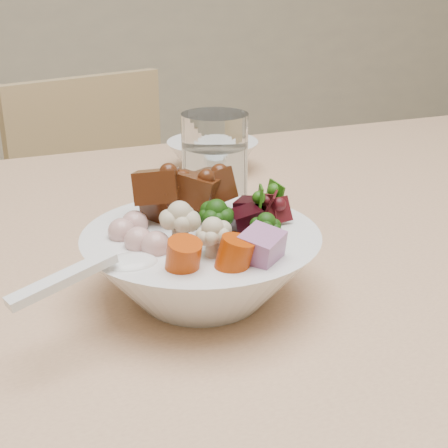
# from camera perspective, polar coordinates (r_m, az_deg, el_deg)

# --- Properties ---
(dining_table) EXTENTS (1.60, 0.95, 0.73)m
(dining_table) POSITION_cam_1_polar(r_m,az_deg,el_deg) (0.86, 13.58, -3.55)
(dining_table) COLOR #D8AA7F
(dining_table) RESTS_ON ground
(chair_far) EXTENTS (0.48, 0.48, 0.81)m
(chair_far) POSITION_cam_1_polar(r_m,az_deg,el_deg) (1.41, -9.69, -1.73)
(chair_far) COLOR tan
(chair_far) RESTS_ON ground
(food_bowl) EXTENTS (0.22, 0.22, 0.12)m
(food_bowl) POSITION_cam_1_polar(r_m,az_deg,el_deg) (0.58, -1.95, -3.25)
(food_bowl) COLOR white
(food_bowl) RESTS_ON dining_table
(soup_spoon) EXTENTS (0.13, 0.07, 0.03)m
(soup_spoon) POSITION_cam_1_polar(r_m,az_deg,el_deg) (0.51, -9.98, -4.01)
(soup_spoon) COLOR white
(soup_spoon) RESTS_ON food_bowl
(water_glass) EXTENTS (0.08, 0.08, 0.14)m
(water_glass) POSITION_cam_1_polar(r_m,az_deg,el_deg) (0.75, -0.83, 4.59)
(water_glass) COLOR white
(water_glass) RESTS_ON dining_table
(side_bowl) EXTENTS (0.14, 0.14, 0.05)m
(side_bowl) POSITION_cam_1_polar(r_m,az_deg,el_deg) (0.97, -1.05, 6.24)
(side_bowl) COLOR white
(side_bowl) RESTS_ON dining_table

